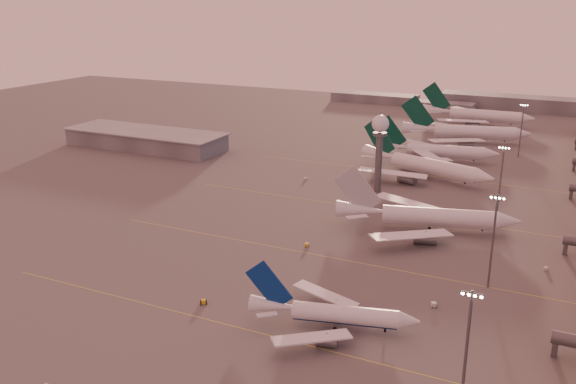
% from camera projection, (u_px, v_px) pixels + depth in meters
% --- Properties ---
extents(ground, '(700.00, 700.00, 0.00)m').
position_uv_depth(ground, '(186.00, 342.00, 131.42)').
color(ground, '#5A5757').
rests_on(ground, ground).
extents(taxiway_markings, '(180.00, 185.25, 0.02)m').
position_uv_depth(taxiway_markings, '(394.00, 268.00, 167.28)').
color(taxiway_markings, gold).
rests_on(taxiway_markings, ground).
extents(hangar, '(82.00, 27.00, 8.50)m').
position_uv_depth(hangar, '(146.00, 139.00, 299.58)').
color(hangar, slate).
rests_on(hangar, ground).
extents(radar_tower, '(6.40, 6.40, 31.10)m').
position_uv_depth(radar_tower, '(380.00, 138.00, 226.13)').
color(radar_tower, '#53555A').
rests_on(radar_tower, ground).
extents(mast_a, '(3.60, 0.56, 25.00)m').
position_uv_depth(mast_a, '(466.00, 350.00, 103.48)').
color(mast_a, '#53555A').
rests_on(mast_a, ground).
extents(mast_b, '(3.60, 0.56, 25.00)m').
position_uv_depth(mast_b, '(493.00, 237.00, 151.99)').
color(mast_b, '#53555A').
rests_on(mast_b, ground).
extents(mast_c, '(3.60, 0.56, 25.00)m').
position_uv_depth(mast_c, '(501.00, 178.00, 201.31)').
color(mast_c, '#53555A').
rests_on(mast_c, ground).
extents(mast_d, '(3.60, 0.56, 25.00)m').
position_uv_depth(mast_d, '(521.00, 128.00, 279.50)').
color(mast_d, '#53555A').
rests_on(mast_d, ground).
extents(distant_horizon, '(165.00, 37.50, 9.00)m').
position_uv_depth(distant_horizon, '(467.00, 102.00, 408.66)').
color(distant_horizon, slate).
rests_on(distant_horizon, ground).
extents(narrowbody_mid, '(38.43, 30.31, 15.27)m').
position_uv_depth(narrowbody_mid, '(333.00, 316.00, 135.72)').
color(narrowbody_mid, white).
rests_on(narrowbody_mid, ground).
extents(widebody_white, '(56.72, 44.88, 20.38)m').
position_uv_depth(widebody_white, '(427.00, 220.00, 192.59)').
color(widebody_white, white).
rests_on(widebody_white, ground).
extents(greentail_a, '(59.10, 46.98, 22.21)m').
position_uv_depth(greentail_a, '(425.00, 169.00, 249.15)').
color(greentail_a, white).
rests_on(greentail_a, ground).
extents(greentail_b, '(54.79, 43.86, 20.08)m').
position_uv_depth(greentail_b, '(437.00, 154.00, 274.68)').
color(greentail_b, white).
rests_on(greentail_b, ground).
extents(greentail_c, '(63.50, 50.66, 23.50)m').
position_uv_depth(greentail_c, '(466.00, 135.00, 309.59)').
color(greentail_c, white).
rests_on(greentail_c, ground).
extents(greentail_d, '(64.15, 51.82, 23.31)m').
position_uv_depth(greentail_d, '(477.00, 117.00, 354.04)').
color(greentail_d, white).
rests_on(greentail_d, ground).
extents(gsv_tug_mid, '(3.88, 4.21, 1.04)m').
position_uv_depth(gsv_tug_mid, '(203.00, 302.00, 147.38)').
color(gsv_tug_mid, yellow).
rests_on(gsv_tug_mid, ground).
extents(gsv_truck_b, '(6.52, 4.42, 2.48)m').
position_uv_depth(gsv_truck_b, '(436.00, 302.00, 145.72)').
color(gsv_truck_b, silver).
rests_on(gsv_truck_b, ground).
extents(gsv_truck_c, '(6.10, 3.96, 2.32)m').
position_uv_depth(gsv_truck_c, '(308.00, 243.00, 181.02)').
color(gsv_truck_c, yellow).
rests_on(gsv_truck_c, ground).
extents(gsv_catering_b, '(4.74, 2.59, 3.72)m').
position_uv_depth(gsv_catering_b, '(547.00, 264.00, 165.13)').
color(gsv_catering_b, silver).
rests_on(gsv_catering_b, ground).
extents(gsv_tug_far, '(3.17, 4.41, 1.14)m').
position_uv_depth(gsv_tug_far, '(363.00, 204.00, 216.73)').
color(gsv_tug_far, silver).
rests_on(gsv_tug_far, ground).
extents(gsv_truck_d, '(2.96, 5.56, 2.13)m').
position_uv_depth(gsv_truck_d, '(306.00, 177.00, 247.54)').
color(gsv_truck_d, silver).
rests_on(gsv_truck_d, ground).
extents(gsv_tug_hangar, '(3.45, 2.13, 0.97)m').
position_uv_depth(gsv_tug_hangar, '(466.00, 180.00, 245.63)').
color(gsv_tug_hangar, yellow).
rests_on(gsv_tug_hangar, ground).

